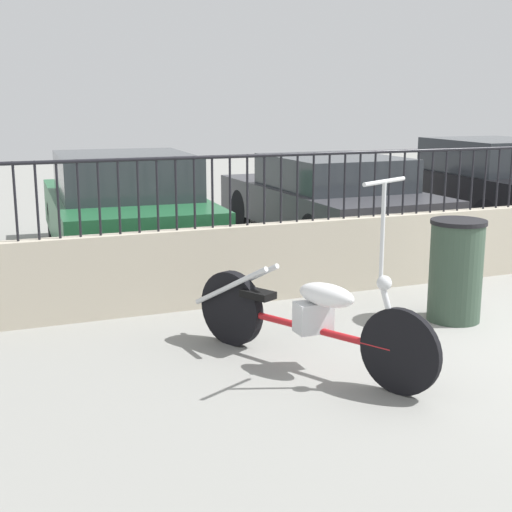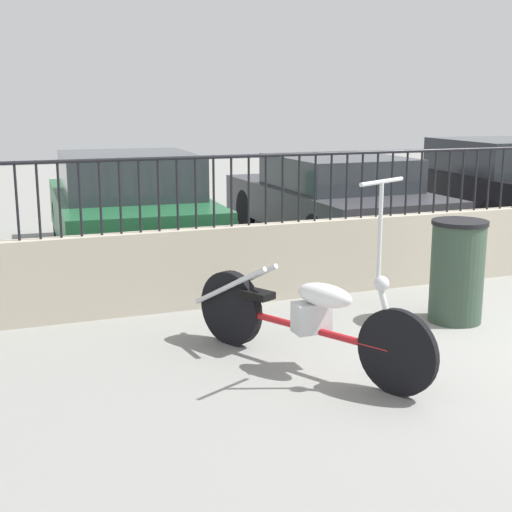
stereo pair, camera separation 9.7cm
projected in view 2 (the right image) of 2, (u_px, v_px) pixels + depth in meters
name	position (u px, v px, depth m)	size (l,w,h in m)	color
low_wall	(431.00, 248.00, 8.21)	(10.31, 0.18, 0.81)	#B2A893
fence_railing	(436.00, 170.00, 8.02)	(10.31, 0.04, 0.73)	black
motorcycle_red	(296.00, 314.00, 5.65)	(1.16, 2.12, 1.54)	black
trash_bin	(457.00, 271.00, 6.73)	(0.52, 0.52, 0.98)	#334738
car_green	(128.00, 207.00, 9.38)	(2.05, 4.23, 1.40)	black
car_dark_grey	(333.00, 197.00, 10.66)	(1.88, 4.30, 1.27)	black
car_black	(492.00, 183.00, 11.89)	(2.02, 4.24, 1.45)	black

